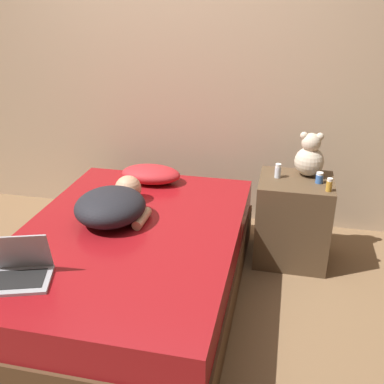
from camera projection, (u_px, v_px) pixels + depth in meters
ground_plane at (133, 293)px, 2.86m from camera, size 12.00×12.00×0.00m
wall_back at (177, 56)px, 3.40m from camera, size 8.00×0.06×2.60m
bed at (131, 263)px, 2.76m from camera, size 1.31×1.87×0.46m
nightstand at (293, 220)px, 3.11m from camera, size 0.49×0.44×0.61m
pillow at (151, 174)px, 3.31m from camera, size 0.44×0.27×0.13m
person_lying at (113, 204)px, 2.77m from camera, size 0.44×0.63×0.20m
laptop at (18, 270)px, 2.20m from camera, size 0.37×0.32×0.23m
teddy_bear at (310, 157)px, 3.01m from camera, size 0.20×0.20×0.30m
bottle_clear at (278, 171)px, 3.00m from camera, size 0.04×0.04×0.10m
bottle_blue at (319, 178)px, 2.92m from camera, size 0.05×0.05×0.07m
bottle_amber at (329, 185)px, 2.80m from camera, size 0.04×0.04×0.09m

